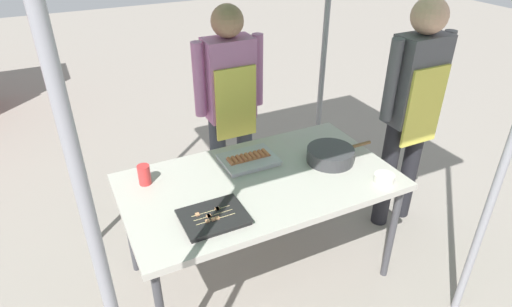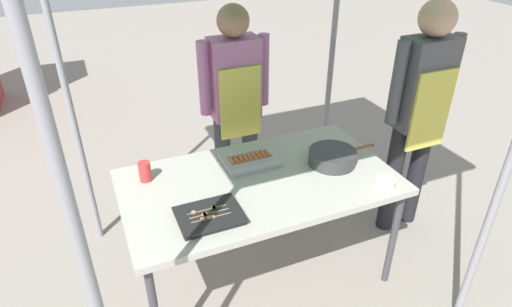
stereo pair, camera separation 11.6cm
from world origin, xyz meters
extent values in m
plane|color=gray|center=(0.00, 0.00, 0.00)|extent=(18.00, 18.00, 0.00)
cube|color=#B7B2A8|center=(0.00, 0.00, 0.73)|extent=(1.60, 0.90, 0.04)
cylinder|color=#3F3F44|center=(0.74, -0.39, 0.35)|extent=(0.04, 0.04, 0.71)
cylinder|color=#3F3F44|center=(-0.74, 0.39, 0.35)|extent=(0.04, 0.04, 0.71)
cylinder|color=#3F3F44|center=(0.74, 0.39, 0.35)|extent=(0.04, 0.04, 0.71)
cylinder|color=gray|center=(-0.95, -0.80, 1.10)|extent=(0.04, 0.04, 2.21)
cylinder|color=gray|center=(0.95, -0.80, 1.10)|extent=(0.04, 0.04, 2.21)
cylinder|color=gray|center=(-0.95, 0.80, 1.10)|extent=(0.04, 0.04, 2.21)
cylinder|color=gray|center=(0.95, 0.80, 1.10)|extent=(0.04, 0.04, 2.21)
cube|color=#ADADB2|center=(0.02, 0.20, 0.76)|extent=(0.33, 0.25, 0.02)
cube|color=#ADADB2|center=(0.02, 0.20, 0.78)|extent=(0.34, 0.26, 0.01)
cylinder|color=#B7663D|center=(-0.10, 0.20, 0.78)|extent=(0.03, 0.08, 0.03)
cylinder|color=#B7663D|center=(-0.07, 0.20, 0.78)|extent=(0.03, 0.08, 0.03)
cylinder|color=#B7663D|center=(-0.04, 0.20, 0.78)|extent=(0.03, 0.08, 0.03)
cylinder|color=#B7663D|center=(-0.01, 0.20, 0.78)|extent=(0.03, 0.08, 0.03)
cylinder|color=#B7663D|center=(0.02, 0.20, 0.78)|extent=(0.03, 0.08, 0.03)
cylinder|color=#B7663D|center=(0.05, 0.20, 0.78)|extent=(0.03, 0.08, 0.03)
cylinder|color=#B7663D|center=(0.08, 0.20, 0.78)|extent=(0.03, 0.08, 0.03)
cylinder|color=#B7663D|center=(0.11, 0.20, 0.78)|extent=(0.03, 0.08, 0.03)
cylinder|color=#B7663D|center=(0.14, 0.20, 0.78)|extent=(0.03, 0.08, 0.03)
cube|color=black|center=(-0.38, -0.23, 0.76)|extent=(0.32, 0.25, 0.02)
cube|color=black|center=(-0.38, -0.23, 0.78)|extent=(0.33, 0.26, 0.01)
cylinder|color=tan|center=(-0.38, -0.27, 0.78)|extent=(0.21, 0.01, 0.01)
cube|color=tan|center=(-0.39, -0.27, 0.78)|extent=(0.02, 0.02, 0.02)
cube|color=tan|center=(-0.42, -0.27, 0.78)|extent=(0.02, 0.02, 0.02)
cube|color=tan|center=(-0.37, -0.27, 0.78)|extent=(0.02, 0.02, 0.02)
cylinder|color=tan|center=(-0.38, -0.23, 0.78)|extent=(0.21, 0.01, 0.01)
cube|color=tan|center=(-0.41, -0.23, 0.78)|extent=(0.02, 0.02, 0.02)
cube|color=tan|center=(-0.40, -0.23, 0.78)|extent=(0.02, 0.02, 0.02)
cylinder|color=tan|center=(-0.38, -0.19, 0.78)|extent=(0.21, 0.01, 0.01)
cube|color=tan|center=(-0.45, -0.19, 0.78)|extent=(0.02, 0.02, 0.02)
cube|color=tan|center=(-0.34, -0.19, 0.78)|extent=(0.02, 0.02, 0.02)
cube|color=tan|center=(-0.34, -0.19, 0.78)|extent=(0.02, 0.02, 0.02)
cylinder|color=#38383A|center=(0.49, -0.01, 0.79)|extent=(0.30, 0.30, 0.09)
cylinder|color=brown|center=(0.72, -0.01, 0.81)|extent=(0.16, 0.02, 0.02)
cylinder|color=#386B33|center=(0.49, -0.01, 0.83)|extent=(0.27, 0.27, 0.01)
cylinder|color=silver|center=(0.64, -0.34, 0.77)|extent=(0.12, 0.12, 0.05)
cylinder|color=red|center=(-0.61, 0.25, 0.81)|extent=(0.07, 0.07, 0.12)
cylinder|color=#333842|center=(0.03, 0.75, 0.41)|extent=(0.12, 0.12, 0.81)
cylinder|color=#333842|center=(0.25, 0.75, 0.41)|extent=(0.12, 0.12, 0.81)
cube|color=#B26B9E|center=(0.14, 0.75, 1.10)|extent=(0.34, 0.20, 0.57)
cube|color=#D8CC4C|center=(0.14, 0.64, 0.95)|extent=(0.30, 0.02, 0.52)
cylinder|color=#B26B9E|center=(-0.08, 0.75, 1.13)|extent=(0.08, 0.08, 0.52)
cylinder|color=#B26B9E|center=(0.36, 0.75, 1.13)|extent=(0.08, 0.08, 0.52)
sphere|color=#9E7256|center=(0.14, 0.75, 1.49)|extent=(0.22, 0.22, 0.22)
cylinder|color=black|center=(1.08, 0.07, 0.42)|extent=(0.12, 0.12, 0.85)
cylinder|color=black|center=(1.30, 0.07, 0.42)|extent=(0.12, 0.12, 0.85)
cube|color=#4C4C51|center=(1.19, 0.07, 1.15)|extent=(0.34, 0.20, 0.60)
cube|color=#D8CC4C|center=(1.19, -0.04, 1.00)|extent=(0.30, 0.02, 0.54)
cylinder|color=#4C4C51|center=(0.97, 0.07, 1.18)|extent=(0.08, 0.08, 0.54)
cylinder|color=#4C4C51|center=(1.41, 0.07, 1.18)|extent=(0.08, 0.08, 0.54)
sphere|color=tan|center=(1.19, 0.07, 1.56)|extent=(0.23, 0.23, 0.23)
camera|label=1|loc=(-0.95, -1.88, 2.16)|focal=30.13mm
camera|label=2|loc=(-0.84, -1.93, 2.16)|focal=30.13mm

